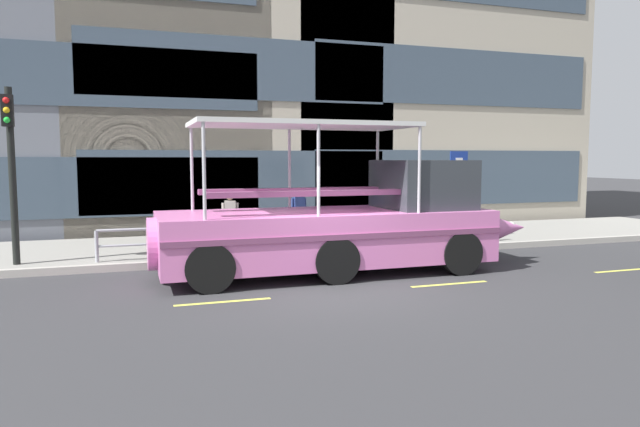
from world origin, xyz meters
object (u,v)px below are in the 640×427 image
(duck_tour_boat, at_px, (349,225))
(pedestrian_mid_right, at_px, (230,215))
(parking_sign, at_px, (458,180))
(pedestrian_near_bow, at_px, (400,208))
(pedestrian_mid_left, at_px, (299,210))
(traffic_light_pole, at_px, (11,158))

(duck_tour_boat, distance_m, pedestrian_mid_right, 3.83)
(parking_sign, height_order, pedestrian_mid_right, parking_sign)
(pedestrian_near_bow, bearing_deg, parking_sign, -22.33)
(pedestrian_near_bow, xyz_separation_m, pedestrian_mid_left, (-3.31, -0.18, 0.03))
(traffic_light_pole, relative_size, pedestrian_mid_left, 2.48)
(pedestrian_mid_left, bearing_deg, duck_tour_boat, -85.37)
(duck_tour_boat, bearing_deg, pedestrian_near_bow, 48.87)
(pedestrian_near_bow, height_order, pedestrian_mid_right, pedestrian_near_bow)
(pedestrian_near_bow, bearing_deg, pedestrian_mid_right, -175.54)
(parking_sign, bearing_deg, pedestrian_mid_right, 177.92)
(pedestrian_mid_right, bearing_deg, traffic_light_pole, -172.17)
(parking_sign, relative_size, pedestrian_mid_left, 1.63)
(parking_sign, xyz_separation_m, pedestrian_mid_left, (-4.94, 0.48, -0.84))
(traffic_light_pole, distance_m, pedestrian_mid_left, 7.38)
(parking_sign, height_order, pedestrian_near_bow, parking_sign)
(traffic_light_pole, distance_m, pedestrian_mid_right, 5.43)
(parking_sign, distance_m, pedestrian_near_bow, 1.96)
(parking_sign, bearing_deg, traffic_light_pole, -177.84)
(parking_sign, relative_size, pedestrian_mid_right, 1.72)
(pedestrian_near_bow, height_order, pedestrian_mid_left, pedestrian_mid_left)
(pedestrian_mid_left, height_order, pedestrian_mid_right, pedestrian_mid_left)
(parking_sign, height_order, duck_tour_boat, duck_tour_boat)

